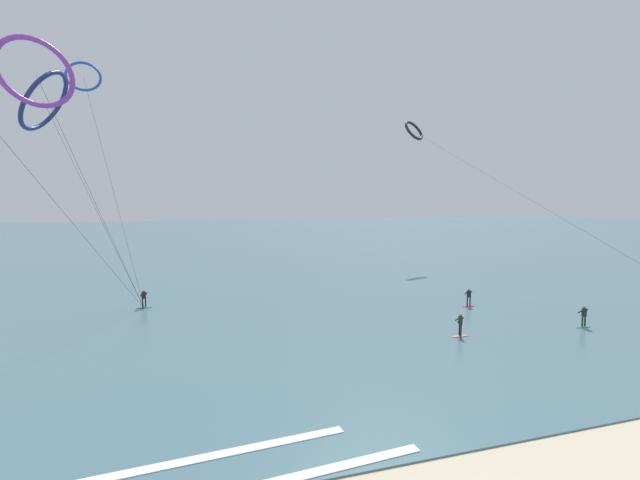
% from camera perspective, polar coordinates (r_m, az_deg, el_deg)
% --- Properties ---
extents(sea_water, '(400.00, 200.00, 0.08)m').
position_cam_1_polar(sea_water, '(114.54, -12.64, 0.24)').
color(sea_water, '#476B75').
rests_on(sea_water, ground).
extents(surfer_crimson, '(1.40, 0.59, 1.70)m').
position_cam_1_polar(surfer_crimson, '(42.61, 18.76, -7.20)').
color(surfer_crimson, red).
rests_on(surfer_crimson, ground).
extents(surfer_coral, '(1.40, 0.64, 1.70)m').
position_cam_1_polar(surfer_coral, '(33.37, 17.75, -10.62)').
color(surfer_coral, '#EA7260').
rests_on(surfer_coral, ground).
extents(surfer_teal, '(1.40, 0.70, 1.70)m').
position_cam_1_polar(surfer_teal, '(42.89, -21.90, -7.22)').
color(surfer_teal, teal).
rests_on(surfer_teal, ground).
extents(surfer_emerald, '(1.40, 0.59, 1.70)m').
position_cam_1_polar(surfer_emerald, '(39.55, 31.07, -8.64)').
color(surfer_emerald, '#199351').
rests_on(surfer_emerald, ground).
extents(kite_violet, '(7.52, 10.64, 20.35)m').
position_cam_1_polar(kite_violet, '(35.16, -32.99, 17.85)').
color(kite_violet, purple).
rests_on(kite_violet, ground).
extents(kite_charcoal, '(4.36, 48.93, 22.12)m').
position_cam_1_polar(kite_charcoal, '(71.33, 12.15, 13.70)').
color(kite_charcoal, black).
rests_on(kite_charcoal, ground).
extents(kite_navy, '(8.78, 5.91, 20.10)m').
position_cam_1_polar(kite_navy, '(42.89, -32.20, 15.02)').
color(kite_navy, navy).
rests_on(kite_navy, ground).
extents(kite_cobalt, '(7.21, 8.59, 23.53)m').
position_cam_1_polar(kite_cobalt, '(51.69, -28.37, 18.15)').
color(kite_cobalt, '#2647B7').
rests_on(kite_cobalt, ground).
extents(wave_crest_mid, '(13.73, 1.50, 0.12)m').
position_cam_1_polar(wave_crest_mid, '(18.94, -18.79, -26.01)').
color(wave_crest_mid, white).
rests_on(wave_crest_mid, ground).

